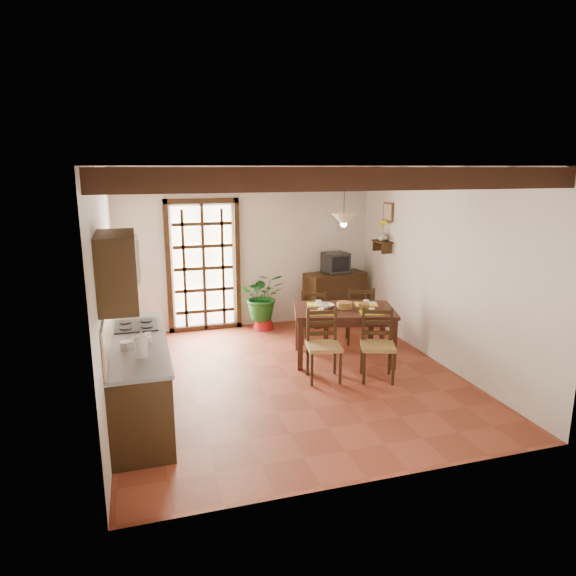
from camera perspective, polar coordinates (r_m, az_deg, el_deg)
name	(u,v)px	position (r m, az deg, el deg)	size (l,w,h in m)	color
ground_plane	(289,377)	(7.10, 0.16, -9.85)	(5.00, 5.00, 0.00)	brown
room_shell	(290,245)	(6.60, 0.17, 4.81)	(4.52, 5.02, 2.81)	silver
ceiling_beams	(290,175)	(6.53, 0.17, 12.42)	(4.50, 4.34, 0.20)	black
french_door	(203,264)	(8.91, -9.39, 2.68)	(1.26, 0.11, 2.32)	white
kitchen_counter	(139,378)	(6.10, -16.21, -9.58)	(0.64, 2.25, 1.38)	black
upper_cabinet	(117,271)	(5.04, -18.45, 1.84)	(0.35, 0.80, 0.70)	black
range_hood	(123,260)	(6.29, -17.90, 2.98)	(0.38, 0.60, 0.54)	white
counter_items	(136,335)	(6.02, -16.52, -4.98)	(0.50, 1.43, 0.25)	black
dining_table	(344,315)	(7.55, 6.24, -3.01)	(1.63, 1.28, 0.78)	#371A12
chair_near_left	(323,358)	(6.94, 3.96, -7.80)	(0.51, 0.49, 0.95)	#A37F45
chair_near_right	(377,358)	(7.04, 9.88, -7.65)	(0.56, 0.54, 0.95)	#A37F45
chair_far_left	(315,326)	(8.32, 3.04, -4.24)	(0.56, 0.55, 0.91)	#A37F45
chair_far_right	(360,325)	(8.40, 7.96, -4.09)	(0.55, 0.54, 0.94)	#A37F45
table_setting	(344,305)	(7.50, 6.27, -1.85)	(1.05, 0.70, 0.10)	yellow
table_bowl	(326,306)	(7.53, 4.28, -2.00)	(0.22, 0.22, 0.05)	white
sideboard	(335,297)	(9.43, 5.21, -1.04)	(1.09, 0.49, 0.92)	black
crt_tv	(336,262)	(9.29, 5.31, 2.84)	(0.46, 0.43, 0.36)	black
fuse_box	(329,226)	(9.42, 4.55, 6.92)	(0.25, 0.03, 0.32)	white
plant_pot	(263,323)	(9.07, -2.77, -3.90)	(0.37, 0.37, 0.22)	maroon
potted_plant	(263,298)	(8.94, -2.81, -1.09)	(1.97, 1.69, 2.19)	#144C19
wall_shelf	(382,244)	(8.91, 10.43, 4.83)	(0.20, 0.42, 0.20)	black
shelf_vase	(383,236)	(8.90, 10.47, 5.72)	(0.15, 0.15, 0.15)	#B2BFB2
shelf_flowers	(383,224)	(8.87, 10.52, 7.05)	(0.14, 0.14, 0.36)	yellow
framed_picture	(388,212)	(8.89, 11.06, 8.29)	(0.03, 0.32, 0.32)	brown
pendant_lamp	(344,219)	(7.37, 6.21, 7.68)	(0.36, 0.36, 0.84)	black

